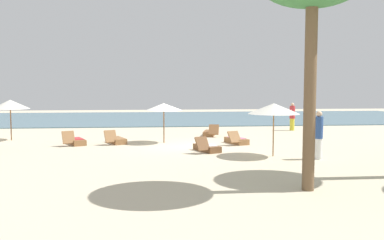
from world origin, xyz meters
TOP-DOWN VIEW (x-y plane):
  - ground_plane at (0.00, 0.00)m, footprint 60.00×60.00m
  - ocean_water at (0.00, 17.00)m, footprint 48.00×16.00m
  - umbrella_1 at (3.52, -3.46)m, footprint 2.13×2.13m
  - umbrella_2 at (-9.00, 2.76)m, footprint 1.99×1.99m
  - umbrella_3 at (-0.89, 1.08)m, footprint 1.90×1.90m
  - lounger_0 at (-3.31, 1.05)m, footprint 1.15×1.75m
  - lounger_1 at (1.85, 3.78)m, footprint 0.97×1.76m
  - lounger_2 at (-5.26, 0.79)m, footprint 1.19×1.74m
  - lounger_3 at (0.92, -1.97)m, footprint 1.22×1.75m
  - lounger_4 at (2.73, 0.34)m, footprint 1.13×1.78m
  - person_0 at (7.61, 6.18)m, footprint 0.44×0.44m
  - person_1 at (5.11, -4.33)m, footprint 0.45×0.45m

SIDE VIEW (x-z plane):
  - ground_plane at x=0.00m, z-range 0.00..0.00m
  - ocean_water at x=0.00m, z-range 0.00..0.06m
  - lounger_1 at x=1.85m, z-range -0.18..0.52m
  - lounger_0 at x=-3.31m, z-range -0.19..0.54m
  - lounger_4 at x=2.73m, z-range -0.17..0.53m
  - lounger_3 at x=0.92m, z-range -0.19..0.54m
  - lounger_2 at x=-5.26m, z-range -0.19..0.55m
  - person_0 at x=7.61m, z-range 0.01..1.81m
  - person_1 at x=5.11m, z-range 0.02..1.95m
  - umbrella_3 at x=-0.89m, z-range 0.83..2.85m
  - umbrella_2 at x=-9.00m, z-range 0.84..3.01m
  - umbrella_1 at x=3.52m, z-range 0.88..3.09m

